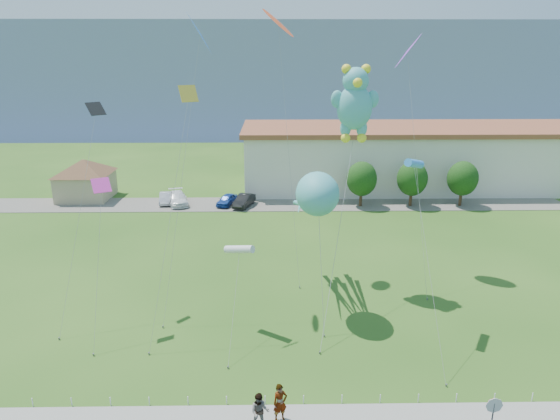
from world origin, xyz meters
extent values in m
plane|color=#274E16|center=(0.00, 0.00, 0.00)|extent=(160.00, 160.00, 0.00)
cube|color=#59544C|center=(0.00, 35.00, 0.03)|extent=(70.00, 6.00, 0.06)
cube|color=gray|center=(0.00, 120.00, 12.50)|extent=(160.00, 50.00, 25.00)
cube|color=tan|center=(-24.00, 38.00, 1.60)|extent=(6.00, 6.00, 3.20)
pyramid|color=brown|center=(-24.00, 38.00, 4.10)|extent=(9.20, 9.20, 1.80)
cube|color=beige|center=(26.00, 44.00, 3.80)|extent=(60.00, 14.00, 7.60)
cube|color=brown|center=(26.00, 44.00, 7.90)|extent=(61.00, 15.00, 0.60)
cylinder|color=red|center=(9.50, -4.20, 2.10)|extent=(0.76, 0.04, 0.76)
cylinder|color=white|center=(9.50, -4.22, 2.10)|extent=(0.80, 0.02, 0.80)
cylinder|color=white|center=(-13.00, -1.30, 0.25)|extent=(0.05, 0.05, 0.50)
cylinder|color=white|center=(-11.00, -1.30, 0.25)|extent=(0.05, 0.05, 0.50)
cylinder|color=white|center=(-9.00, -1.30, 0.25)|extent=(0.05, 0.05, 0.50)
cylinder|color=white|center=(-7.00, -1.30, 0.25)|extent=(0.05, 0.05, 0.50)
cylinder|color=white|center=(-5.00, -1.30, 0.25)|extent=(0.05, 0.05, 0.50)
cylinder|color=white|center=(-3.00, -1.30, 0.25)|extent=(0.05, 0.05, 0.50)
cylinder|color=white|center=(-1.00, -1.30, 0.25)|extent=(0.05, 0.05, 0.50)
cylinder|color=white|center=(1.00, -1.30, 0.25)|extent=(0.05, 0.05, 0.50)
cylinder|color=white|center=(3.00, -1.30, 0.25)|extent=(0.05, 0.05, 0.50)
cylinder|color=white|center=(5.00, -1.30, 0.25)|extent=(0.05, 0.05, 0.50)
cylinder|color=white|center=(7.00, -1.30, 0.25)|extent=(0.05, 0.05, 0.50)
cylinder|color=white|center=(9.00, -1.30, 0.25)|extent=(0.05, 0.05, 0.50)
cylinder|color=white|center=(11.00, -1.30, 0.25)|extent=(0.05, 0.05, 0.50)
cylinder|color=white|center=(13.00, -1.30, 0.25)|extent=(0.05, 0.05, 0.50)
cylinder|color=#3F2B19|center=(10.00, 34.00, 1.10)|extent=(0.36, 0.36, 2.20)
ellipsoid|color=#14380F|center=(10.00, 34.00, 3.40)|extent=(3.60, 3.60, 4.14)
cylinder|color=#3F2B19|center=(16.00, 34.00, 1.10)|extent=(0.36, 0.36, 2.20)
ellipsoid|color=#14380F|center=(16.00, 34.00, 3.40)|extent=(3.60, 3.60, 4.14)
cylinder|color=#3F2B19|center=(22.00, 34.00, 1.10)|extent=(0.36, 0.36, 2.20)
ellipsoid|color=#14380F|center=(22.00, 34.00, 3.40)|extent=(3.60, 3.60, 4.14)
imported|color=gray|center=(-0.24, -2.60, 1.09)|extent=(0.84, 0.69, 1.99)
imported|color=gray|center=(-1.22, -3.18, 1.06)|extent=(0.98, 0.78, 1.92)
imported|color=#AEAEB5|center=(-13.61, 35.59, 0.70)|extent=(1.88, 4.03, 1.28)
imported|color=white|center=(-12.02, 35.10, 0.80)|extent=(3.40, 5.45, 1.47)
imported|color=#1B4199|center=(-6.04, 34.68, 0.71)|extent=(2.69, 4.09, 1.29)
imported|color=black|center=(-3.96, 34.09, 0.77)|extent=(2.74, 4.54, 1.41)
ellipsoid|color=teal|center=(2.42, 8.64, 8.59)|extent=(2.90, 3.77, 2.90)
sphere|color=white|center=(1.90, 7.50, 8.91)|extent=(0.46, 0.46, 0.46)
sphere|color=white|center=(2.94, 7.50, 8.91)|extent=(0.46, 0.46, 0.46)
cylinder|color=slate|center=(2.73, 5.09, 0.08)|extent=(0.10, 0.10, 0.16)
cylinder|color=gray|center=(2.57, 6.37, 3.98)|extent=(0.34, 2.57, 7.64)
ellipsoid|color=teal|center=(5.38, 13.26, 13.75)|extent=(2.57, 2.18, 3.21)
sphere|color=teal|center=(5.38, 13.26, 15.63)|extent=(1.88, 1.88, 1.88)
sphere|color=yellow|center=(4.69, 13.26, 16.42)|extent=(0.69, 0.69, 0.69)
sphere|color=yellow|center=(6.07, 13.26, 16.42)|extent=(0.69, 0.69, 0.69)
sphere|color=yellow|center=(5.38, 12.47, 15.53)|extent=(0.69, 0.69, 0.69)
ellipsoid|color=teal|center=(4.10, 13.26, 14.35)|extent=(0.89, 0.63, 1.24)
ellipsoid|color=teal|center=(6.67, 13.26, 14.35)|extent=(0.89, 0.63, 1.24)
ellipsoid|color=teal|center=(4.79, 13.26, 12.27)|extent=(0.79, 0.69, 1.28)
ellipsoid|color=teal|center=(5.97, 13.26, 12.27)|extent=(0.79, 0.69, 1.28)
sphere|color=yellow|center=(4.79, 13.06, 11.58)|extent=(0.69, 0.69, 0.69)
sphere|color=yellow|center=(5.97, 13.06, 11.58)|extent=(0.69, 0.69, 0.69)
cylinder|color=slate|center=(2.27, 3.19, 0.08)|extent=(0.10, 0.10, 0.16)
cylinder|color=gray|center=(3.82, 8.22, 5.77)|extent=(3.14, 10.09, 11.24)
cube|color=#CB2D9B|center=(-11.32, 7.43, 9.54)|extent=(1.29, 1.29, 0.86)
cylinder|color=slate|center=(-11.42, 3.22, 0.08)|extent=(0.10, 0.10, 0.16)
cylinder|color=gray|center=(-11.37, 5.32, 4.75)|extent=(0.12, 4.24, 9.19)
cylinder|color=#338FE8|center=(8.23, 7.04, 10.95)|extent=(0.50, 2.25, 0.87)
cylinder|color=slate|center=(8.90, -0.05, 0.08)|extent=(0.10, 0.10, 0.16)
cylinder|color=gray|center=(8.56, 3.49, 5.45)|extent=(0.70, 7.11, 10.60)
cylinder|color=silver|center=(-2.71, 6.64, 5.48)|extent=(0.50, 2.25, 0.87)
cylinder|color=slate|center=(-3.19, 1.80, 0.08)|extent=(0.10, 0.10, 0.16)
cylinder|color=gray|center=(-2.95, 4.22, 2.72)|extent=(0.51, 4.87, 5.14)
cube|color=black|center=(-12.38, 10.97, 13.93)|extent=(1.29, 1.29, 0.86)
cylinder|color=slate|center=(-14.22, 5.03, 0.08)|extent=(0.10, 0.10, 0.16)
cylinder|color=gray|center=(-13.30, 8.00, 6.94)|extent=(1.87, 5.97, 13.58)
cube|color=gold|center=(-5.65, 8.04, 15.12)|extent=(1.29, 1.29, 0.86)
cylinder|color=slate|center=(-8.09, 3.27, 0.08)|extent=(0.10, 0.10, 0.16)
cylinder|color=gray|center=(-6.87, 5.66, 7.54)|extent=(2.47, 4.81, 14.77)
cone|color=purple|center=(10.04, 17.55, 17.69)|extent=(1.80, 1.33, 1.33)
cylinder|color=slate|center=(10.88, 10.03, 0.08)|extent=(0.10, 0.10, 0.16)
cylinder|color=gray|center=(10.46, 13.79, 8.82)|extent=(0.87, 7.55, 17.34)
cone|color=#E34719|center=(-0.05, 17.51, 19.74)|extent=(1.80, 1.33, 1.33)
cylinder|color=slate|center=(1.52, 12.14, 0.08)|extent=(0.10, 0.10, 0.16)
cylinder|color=gray|center=(0.74, 14.82, 9.85)|extent=(1.60, 5.39, 19.39)
cone|color=blue|center=(-5.27, 11.58, 18.74)|extent=(1.80, 1.33, 1.33)
cylinder|color=slate|center=(-7.89, 6.37, 0.08)|extent=(0.10, 0.10, 0.16)
cylinder|color=gray|center=(-6.58, 8.98, 9.35)|extent=(2.65, 5.24, 18.38)
camera|label=1|loc=(-0.58, -23.08, 17.36)|focal=32.00mm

